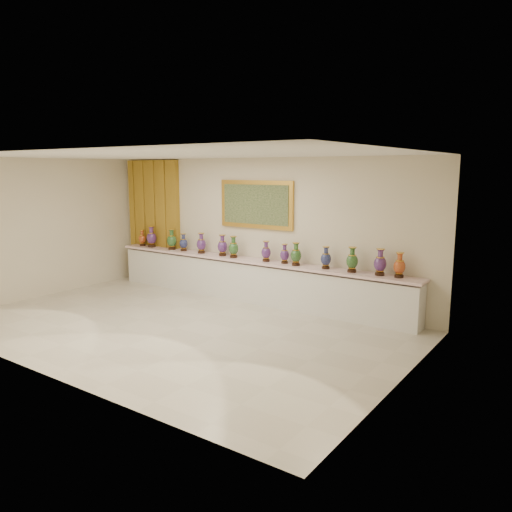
{
  "coord_description": "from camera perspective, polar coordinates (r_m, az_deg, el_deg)",
  "views": [
    {
      "loc": [
        5.99,
        -6.11,
        2.76
      ],
      "look_at": [
        0.53,
        1.7,
        1.1
      ],
      "focal_mm": 35.0,
      "sensor_mm": 36.0,
      "label": 1
    }
  ],
  "objects": [
    {
      "name": "vase_9",
      "position": [
        9.78,
        4.59,
        0.09
      ],
      "size": [
        0.25,
        0.25,
        0.46
      ],
      "rotation": [
        0.0,
        0.0,
        -0.22
      ],
      "color": "black",
      "rests_on": "counter"
    },
    {
      "name": "vase_1",
      "position": [
        12.33,
        -11.85,
        2.06
      ],
      "size": [
        0.3,
        0.3,
        0.51
      ],
      "rotation": [
        0.0,
        0.0,
        0.33
      ],
      "color": "black",
      "rests_on": "counter"
    },
    {
      "name": "vase_12",
      "position": [
        9.11,
        14.0,
        -0.83
      ],
      "size": [
        0.26,
        0.26,
        0.48
      ],
      "rotation": [
        0.0,
        0.0,
        -0.19
      ],
      "color": "black",
      "rests_on": "counter"
    },
    {
      "name": "vase_4",
      "position": [
        11.25,
        -6.27,
        1.36
      ],
      "size": [
        0.24,
        0.24,
        0.46
      ],
      "rotation": [
        0.0,
        0.0,
        -0.17
      ],
      "color": "black",
      "rests_on": "counter"
    },
    {
      "name": "vase_11",
      "position": [
        9.28,
        10.93,
        -0.56
      ],
      "size": [
        0.22,
        0.22,
        0.47
      ],
      "rotation": [
        0.0,
        0.0,
        -0.01
      ],
      "color": "black",
      "rests_on": "counter"
    },
    {
      "name": "room",
      "position": [
        12.13,
        -9.96,
        4.18
      ],
      "size": [
        8.0,
        8.0,
        8.0
      ],
      "color": "beige",
      "rests_on": "ground"
    },
    {
      "name": "vase_0",
      "position": [
        12.59,
        -12.86,
        1.94
      ],
      "size": [
        0.2,
        0.2,
        0.39
      ],
      "rotation": [
        0.0,
        0.0,
        0.1
      ],
      "color": "black",
      "rests_on": "counter"
    },
    {
      "name": "vase_6",
      "position": [
        10.62,
        -2.59,
        0.91
      ],
      "size": [
        0.22,
        0.22,
        0.46
      ],
      "rotation": [
        0.0,
        0.0,
        -0.03
      ],
      "color": "black",
      "rests_on": "counter"
    },
    {
      "name": "label_card",
      "position": [
        11.73,
        -9.57,
        0.62
      ],
      "size": [
        0.1,
        0.06,
        0.0
      ],
      "primitive_type": "cube",
      "color": "white",
      "rests_on": "counter"
    },
    {
      "name": "ground",
      "position": [
        8.99,
        -9.11,
        -8.14
      ],
      "size": [
        8.0,
        8.0,
        0.0
      ],
      "primitive_type": "plane",
      "color": "beige",
      "rests_on": "ground"
    },
    {
      "name": "vase_5",
      "position": [
        10.87,
        -3.86,
        1.11
      ],
      "size": [
        0.23,
        0.23,
        0.46
      ],
      "rotation": [
        0.0,
        0.0,
        0.06
      ],
      "color": "black",
      "rests_on": "counter"
    },
    {
      "name": "vase_8",
      "position": [
        9.99,
        3.29,
        0.15
      ],
      "size": [
        0.22,
        0.22,
        0.39
      ],
      "rotation": [
        0.0,
        0.0,
        -0.24
      ],
      "color": "black",
      "rests_on": "counter"
    },
    {
      "name": "vase_10",
      "position": [
        9.52,
        7.99,
        -0.32
      ],
      "size": [
        0.23,
        0.23,
        0.43
      ],
      "rotation": [
        0.0,
        0.0,
        0.15
      ],
      "color": "black",
      "rests_on": "counter"
    },
    {
      "name": "vase_13",
      "position": [
        9.01,
        16.07,
        -1.14
      ],
      "size": [
        0.24,
        0.24,
        0.44
      ],
      "rotation": [
        0.0,
        0.0,
        -0.17
      ],
      "color": "black",
      "rests_on": "counter"
    },
    {
      "name": "vase_2",
      "position": [
        11.83,
        -9.6,
        1.76
      ],
      "size": [
        0.3,
        0.3,
        0.49
      ],
      "rotation": [
        0.0,
        0.0,
        0.41
      ],
      "color": "black",
      "rests_on": "counter"
    },
    {
      "name": "counter",
      "position": [
        10.55,
        -0.59,
        -2.84
      ],
      "size": [
        7.28,
        0.48,
        0.9
      ],
      "color": "white",
      "rests_on": "ground"
    },
    {
      "name": "vase_7",
      "position": [
        10.18,
        1.16,
        0.42
      ],
      "size": [
        0.26,
        0.26,
        0.42
      ],
      "rotation": [
        0.0,
        0.0,
        -0.42
      ],
      "color": "black",
      "rests_on": "counter"
    },
    {
      "name": "vase_3",
      "position": [
        11.62,
        -8.28,
        1.46
      ],
      "size": [
        0.19,
        0.19,
        0.4
      ],
      "rotation": [
        0.0,
        0.0,
        0.01
      ],
      "color": "black",
      "rests_on": "counter"
    }
  ]
}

